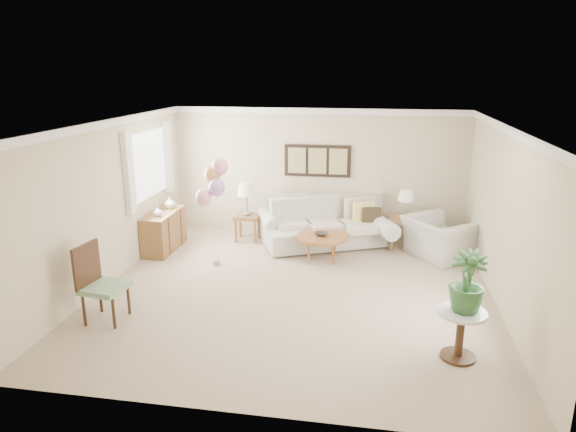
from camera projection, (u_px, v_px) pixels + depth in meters
The scene contains 18 objects.
ground_plane at pixel (294, 292), 8.02m from camera, with size 6.00×6.00×0.00m, color tan.
room_shell at pixel (288, 189), 7.67m from camera, with size 6.04×6.04×2.60m.
wall_art_triptych at pixel (318, 161), 10.39m from camera, with size 1.35×0.06×0.65m.
sofa at pixel (325, 227), 10.02m from camera, with size 2.88×1.82×0.93m.
end_table_left at pixel (247, 219), 10.29m from camera, with size 0.49×0.44×0.53m.
end_table_right at pixel (404, 222), 9.82m from camera, with size 0.57×0.52×0.63m.
lamp_left at pixel (247, 190), 10.12m from camera, with size 0.38×0.38×0.67m.
lamp_right at pixel (406, 196), 9.68m from camera, with size 0.30×0.30×0.53m.
coffee_table at pixel (322, 238), 9.21m from camera, with size 0.92×0.92×0.47m.
decor_bowl at pixel (321, 234), 9.19m from camera, with size 0.24×0.24×0.06m, color #302623.
armchair at pixel (439, 238), 9.37m from camera, with size 1.14×1.00×0.74m, color beige.
side_table at pixel (461, 323), 6.06m from camera, with size 0.57×0.57×0.62m.
potted_plant at pixel (467, 282), 5.92m from camera, with size 0.41×0.41×0.74m, color #244D1E.
accent_chair at pixel (99, 281), 6.98m from camera, with size 0.60×0.60×1.10m.
credenza at pixel (164, 231), 9.78m from camera, with size 0.46×1.20×0.74m.
vase_white at pixel (158, 212), 9.42m from camera, with size 0.16×0.16×0.17m, color white.
vase_sage at pixel (170, 203), 9.94m from camera, with size 0.20×0.20×0.21m, color silver.
balloon_cluster at pixel (213, 182), 8.69m from camera, with size 0.54×0.43×1.92m.
Camera 1 is at (1.14, -7.28, 3.37)m, focal length 32.00 mm.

